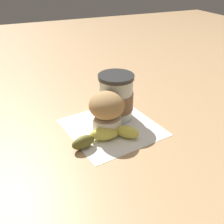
% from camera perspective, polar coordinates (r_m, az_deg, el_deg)
% --- Properties ---
extents(ground_plane, '(3.00, 3.00, 0.00)m').
position_cam_1_polar(ground_plane, '(0.70, 0.00, -3.35)').
color(ground_plane, tan).
extents(paper_napkin, '(0.26, 0.26, 0.00)m').
position_cam_1_polar(paper_napkin, '(0.70, 0.00, -3.30)').
color(paper_napkin, white).
rests_on(paper_napkin, ground_plane).
extents(coffee_cup, '(0.10, 0.10, 0.13)m').
position_cam_1_polar(coffee_cup, '(0.71, 0.86, 3.12)').
color(coffee_cup, silver).
rests_on(coffee_cup, paper_napkin).
extents(muffin, '(0.09, 0.09, 0.11)m').
position_cam_1_polar(muffin, '(0.65, -1.16, 0.23)').
color(muffin, white).
rests_on(muffin, paper_napkin).
extents(banana, '(0.07, 0.18, 0.03)m').
position_cam_1_polar(banana, '(0.64, -1.50, -5.17)').
color(banana, '#D6CC4C').
rests_on(banana, paper_napkin).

